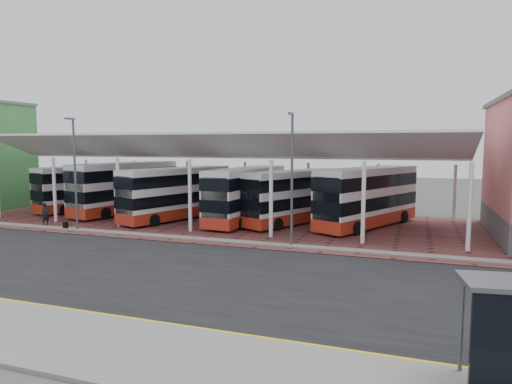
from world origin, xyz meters
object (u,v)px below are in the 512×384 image
bus_0 (89,188)px  bus_1 (126,188)px  bus_2 (176,194)px  bus_4 (294,197)px  pedestrian (46,214)px  bus_5 (368,197)px  bus_3 (247,195)px

bus_0 → bus_1: bus_1 is taller
bus_0 → bus_2: (10.46, -2.14, 0.06)m
bus_0 → bus_4: size_ratio=1.02×
bus_0 → bus_1: (4.46, -0.56, 0.20)m
bus_0 → bus_4: (20.08, -0.72, -0.00)m
bus_1 → pedestrian: size_ratio=6.43×
bus_4 → pedestrian: (-17.57, -7.30, -1.17)m
bus_2 → pedestrian: bearing=-124.5°
bus_0 → bus_5: size_ratio=0.95×
bus_1 → bus_5: bearing=11.6°
bus_2 → pedestrian: size_ratio=5.99×
bus_1 → bus_4: bus_1 is taller
bus_2 → bus_4: bearing=27.5°
pedestrian → bus_4: bearing=-50.9°
bus_0 → bus_3: bus_3 is taller
bus_5 → bus_1: bearing=-154.4°
bus_2 → bus_4: (9.61, 1.42, -0.06)m
bus_1 → bus_2: (6.00, -1.58, -0.14)m
bus_0 → bus_2: bearing=7.4°
bus_2 → bus_5: bearing=25.7°
bus_5 → pedestrian: size_ratio=6.15×
bus_4 → bus_5: (5.58, 0.35, 0.15)m
bus_1 → bus_3: size_ratio=1.06×
bus_0 → pedestrian: bearing=-53.8°
bus_0 → bus_4: 20.09m
bus_4 → bus_5: 5.60m
bus_2 → bus_3: 5.92m
bus_0 → bus_5: 25.66m
bus_3 → bus_5: (9.34, 0.93, 0.07)m
bus_5 → pedestrian: bearing=-136.7°
bus_5 → bus_0: bearing=-155.8°
bus_2 → pedestrian: 9.98m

